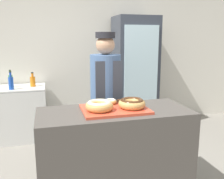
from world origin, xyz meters
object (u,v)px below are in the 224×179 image
Objects in this scene: beverage_fridge at (135,74)px; bottle_orange at (33,81)px; brownie_back_right at (122,101)px; bottle_green at (11,80)px; brownie_back_left at (99,103)px; serving_tray at (115,109)px; donut_light_glaze at (99,105)px; donut_chocolate_glaze at (132,103)px; baker_person at (106,99)px; chest_freezer at (16,113)px; donut_mini_center at (111,101)px; bottle_blue at (11,83)px.

bottle_orange is (-1.65, 0.01, -0.05)m from beverage_fridge.
brownie_back_right is at bearing -114.14° from beverage_fridge.
bottle_green is at bearing 178.99° from beverage_fridge.
beverage_fridge is at bearing 65.86° from brownie_back_right.
bottle_green is (-1.01, 1.64, -0.00)m from brownie_back_left.
donut_light_glaze is (-0.15, -0.04, 0.06)m from serving_tray.
bottle_green reaches higher than brownie_back_right.
bottle_orange is (0.32, -0.02, -0.02)m from bottle_green.
brownie_back_left is at bearing 144.53° from donut_chocolate_glaze.
brownie_back_right is 0.05× the size of baker_person.
donut_light_glaze is 0.27× the size of chest_freezer.
bottle_green is at bearing 124.43° from donut_mini_center.
baker_person is 1.71m from chest_freezer.
donut_mini_center reaches higher than chest_freezer.
brownie_back_right is 1.76m from beverage_fridge.
donut_chocolate_glaze is (0.31, 0.00, 0.00)m from donut_light_glaze.
baker_person is at bearing 71.50° from donut_light_glaze.
bottle_blue reaches higher than brownie_back_left.
beverage_fridge is 1.97m from bottle_green.
bottle_green is (-1.25, 1.64, -0.00)m from brownie_back_right.
brownie_back_right reaches higher than chest_freezer.
donut_light_glaze is 0.13× the size of beverage_fridge.
bottle_orange is (-0.86, 1.20, 0.05)m from baker_person.
bottle_orange reaches higher than donut_light_glaze.
donut_light_glaze is 1.90m from bottle_blue.
donut_light_glaze is at bearing -108.50° from baker_person.
bottle_blue is (-0.95, 1.65, -0.03)m from donut_light_glaze.
bottle_blue is (-1.15, 1.03, 0.07)m from baker_person.
brownie_back_left reaches higher than serving_tray.
donut_light_glaze is at bearing -100.63° from brownie_back_left.
donut_light_glaze is 1.16× the size of bottle_orange.
serving_tray is 0.58m from baker_person.
brownie_back_left is (-0.27, 0.19, -0.03)m from donut_chocolate_glaze.
baker_person reaches higher than bottle_blue.
donut_light_glaze is at bearing -62.15° from bottle_green.
brownie_back_left is 0.32× the size of bottle_blue.
bottle_green reaches higher than serving_tray.
donut_chocolate_glaze is at bearing -52.76° from bottle_blue.
chest_freezer is (-0.94, 1.81, -0.54)m from donut_light_glaze.
bottle_blue is at bearing -175.51° from beverage_fridge.
bottle_green reaches higher than donut_chocolate_glaze.
donut_mini_center is 0.12m from brownie_back_left.
brownie_back_right is 2.08m from chest_freezer.
bottle_blue is (-1.22, 1.46, -0.00)m from brownie_back_right.
bottle_blue is at bearing 138.19° from baker_person.
chest_freezer is 3.52× the size of bottle_blue.
donut_mini_center is 1.83m from bottle_blue.
brownie_back_left is (0.04, 0.19, -0.03)m from donut_light_glaze.
bottle_blue is at bearing 129.92° from brownie_back_right.
bottle_blue is at bearing -82.07° from bottle_green.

